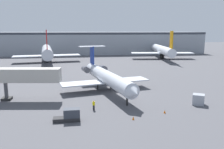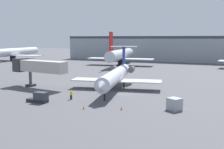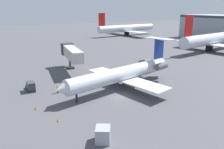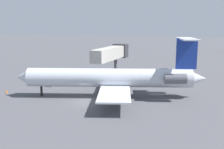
% 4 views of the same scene
% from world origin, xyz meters
% --- Properties ---
extents(ground_plane, '(400.00, 400.00, 0.10)m').
position_xyz_m(ground_plane, '(0.00, 0.00, -0.05)').
color(ground_plane, '#4C4C51').
extents(regional_jet, '(20.63, 29.77, 9.32)m').
position_xyz_m(regional_jet, '(-3.61, 3.50, 3.16)').
color(regional_jet, silver).
rests_on(regional_jet, ground_plane).
extents(jet_bridge, '(15.27, 4.90, 6.57)m').
position_xyz_m(jet_bridge, '(-21.65, -1.57, 4.86)').
color(jet_bridge, '#B7B2A8').
rests_on(jet_bridge, ground_plane).
extents(ground_crew_marshaller, '(0.40, 0.27, 1.69)m').
position_xyz_m(ground_crew_marshaller, '(-7.25, -9.54, 0.86)').
color(ground_crew_marshaller, black).
rests_on(ground_crew_marshaller, ground_plane).
extents(baggage_tug_lead, '(4.00, 1.40, 1.90)m').
position_xyz_m(baggage_tug_lead, '(-11.16, -13.88, 0.84)').
color(baggage_tug_lead, '#262628').
rests_on(baggage_tug_lead, ground_plane).
extents(cargo_container_uld, '(2.64, 2.56, 1.94)m').
position_xyz_m(cargo_container_uld, '(11.98, -9.34, 0.97)').
color(cargo_container_uld, '#999EA8').
rests_on(cargo_container_uld, ground_plane).
extents(traffic_cone_near, '(0.36, 0.36, 0.55)m').
position_xyz_m(traffic_cone_near, '(-1.56, -14.78, 0.28)').
color(traffic_cone_near, orange).
rests_on(traffic_cone_near, ground_plane).
extents(traffic_cone_mid, '(0.36, 0.36, 0.55)m').
position_xyz_m(traffic_cone_mid, '(4.22, -12.77, 0.28)').
color(traffic_cone_mid, orange).
rests_on(traffic_cone_mid, ground_plane).
extents(parked_airliner_west_end, '(32.82, 38.81, 13.28)m').
position_xyz_m(parked_airliner_west_end, '(-81.58, 53.69, 4.24)').
color(parked_airliner_west_end, silver).
rests_on(parked_airliner_west_end, ground_plane).
extents(parked_airliner_west_mid, '(28.18, 33.14, 13.65)m').
position_xyz_m(parked_airliner_west_mid, '(-22.87, 53.66, 4.43)').
color(parked_airliner_west_mid, silver).
rests_on(parked_airliner_west_mid, ground_plane).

